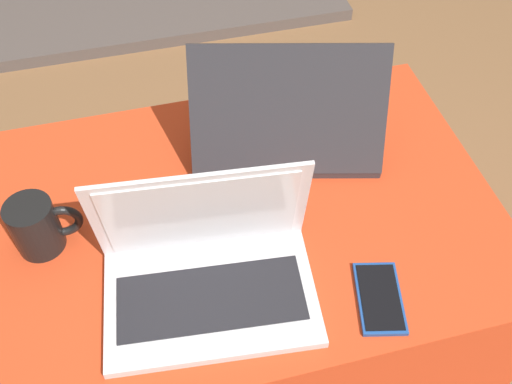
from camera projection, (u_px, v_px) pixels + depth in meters
ground_plane at (246, 327)px, 1.46m from camera, size 14.00×14.00×0.00m
ottoman at (244, 276)px, 1.28m from camera, size 0.95×0.66×0.45m
laptop_near at (208, 269)px, 0.97m from camera, size 0.36×0.26×0.23m
laptop_far at (286, 124)px, 1.18m from camera, size 0.41×0.33×0.24m
cell_phone at (380, 298)px, 0.98m from camera, size 0.10×0.15×0.01m
coffee_mug at (38, 226)px, 1.02m from camera, size 0.12×0.08×0.10m
fireplace_hearth at (160, 5)px, 2.32m from camera, size 1.40×0.50×0.04m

